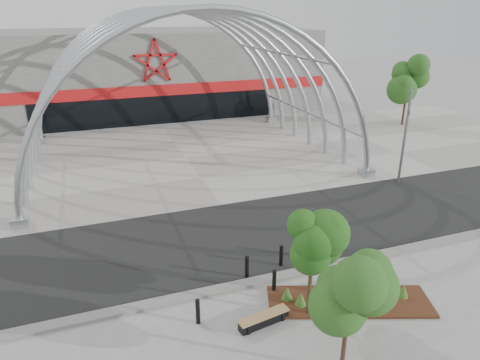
{
  "coord_description": "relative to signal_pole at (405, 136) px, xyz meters",
  "views": [
    {
      "loc": [
        -6.22,
        -13.18,
        9.88
      ],
      "look_at": [
        0.0,
        4.0,
        2.6
      ],
      "focal_mm": 32.0,
      "sensor_mm": 36.0,
      "label": 1
    }
  ],
  "objects": [
    {
      "name": "planting_bed",
      "position": [
        -9.52,
        -8.97,
        -2.82
      ],
      "size": [
        6.09,
        3.64,
        0.62
      ],
      "color": "#37140D",
      "rests_on": "ground"
    },
    {
      "name": "kerb",
      "position": [
        -11.29,
        -6.74,
        -2.91
      ],
      "size": [
        60.0,
        0.5,
        0.12
      ],
      "primitive_type": "cube",
      "color": "slate",
      "rests_on": "ground"
    },
    {
      "name": "bollard_0",
      "position": [
        -14.86,
        -8.21,
        -2.5
      ],
      "size": [
        0.15,
        0.15,
        0.94
      ],
      "primitive_type": "cylinder",
      "color": "black",
      "rests_on": "ground"
    },
    {
      "name": "arena_building",
      "position": [
        -11.29,
        26.96,
        1.02
      ],
      "size": [
        34.0,
        15.24,
        8.0
      ],
      "color": "slate",
      "rests_on": "ground"
    },
    {
      "name": "street_tree_0",
      "position": [
        -11.43,
        -11.64,
        0.05
      ],
      "size": [
        1.84,
        1.84,
        4.2
      ],
      "color": "#341E13",
      "rests_on": "ground"
    },
    {
      "name": "bollard_3",
      "position": [
        -10.74,
        -5.97,
        -2.5
      ],
      "size": [
        0.15,
        0.15,
        0.94
      ],
      "primitive_type": "cylinder",
      "color": "black",
      "rests_on": "ground"
    },
    {
      "name": "signal_pole",
      "position": [
        0.0,
        0.0,
        0.0
      ],
      "size": [
        0.36,
        0.8,
        5.68
      ],
      "color": "slate",
      "rests_on": "ground"
    },
    {
      "name": "bollard_2",
      "position": [
        -12.37,
        -6.28,
        -2.5
      ],
      "size": [
        0.15,
        0.15,
        0.95
      ],
      "primitive_type": "cylinder",
      "color": "black",
      "rests_on": "ground"
    },
    {
      "name": "street_tree_1",
      "position": [
        -11.17,
        -9.1,
        -0.05
      ],
      "size": [
        1.72,
        1.72,
        4.07
      ],
      "color": "#332714",
      "rests_on": "ground"
    },
    {
      "name": "bench_1",
      "position": [
        -8.65,
        -8.31,
        -2.79
      ],
      "size": [
        1.75,
        0.39,
        0.37
      ],
      "color": "black",
      "rests_on": "ground"
    },
    {
      "name": "road",
      "position": [
        -11.29,
        -2.99,
        -2.96
      ],
      "size": [
        140.0,
        7.0,
        0.02
      ],
      "primitive_type": "cube",
      "color": "black",
      "rests_on": "ground"
    },
    {
      "name": "bollard_4",
      "position": [
        -8.64,
        -6.27,
        -2.4
      ],
      "size": [
        0.18,
        0.18,
        1.15
      ],
      "primitive_type": "cylinder",
      "color": "black",
      "rests_on": "ground"
    },
    {
      "name": "bollard_1",
      "position": [
        -11.75,
        -7.52,
        -2.49
      ],
      "size": [
        0.15,
        0.15,
        0.95
      ],
      "primitive_type": "cylinder",
      "color": "black",
      "rests_on": "ground"
    },
    {
      "name": "ground",
      "position": [
        -11.29,
        -6.49,
        -2.97
      ],
      "size": [
        140.0,
        140.0,
        0.0
      ],
      "primitive_type": "plane",
      "color": "gray",
      "rests_on": "ground"
    },
    {
      "name": "bg_tree_1",
      "position": [
        9.71,
        11.51,
        1.28
      ],
      "size": [
        2.7,
        2.7,
        5.91
      ],
      "color": "black",
      "rests_on": "ground"
    },
    {
      "name": "forecourt",
      "position": [
        -11.29,
        9.01,
        -2.95
      ],
      "size": [
        60.0,
        17.0,
        0.04
      ],
      "primitive_type": "cube",
      "color": "#9A958B",
      "rests_on": "ground"
    },
    {
      "name": "vault_canopy",
      "position": [
        -11.29,
        9.01,
        -2.95
      ],
      "size": [
        20.8,
        15.8,
        20.36
      ],
      "color": "#A4A9AE",
      "rests_on": "ground"
    },
    {
      "name": "bench_0",
      "position": [
        -12.81,
        -9.02,
        -2.78
      ],
      "size": [
        1.89,
        0.7,
        0.39
      ],
      "color": "black",
      "rests_on": "ground"
    }
  ]
}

